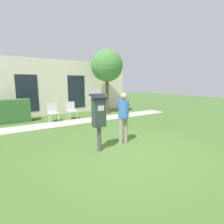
{
  "coord_description": "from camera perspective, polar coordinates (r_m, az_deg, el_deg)",
  "views": [
    {
      "loc": [
        -2.75,
        -3.66,
        1.91
      ],
      "look_at": [
        -0.03,
        0.49,
        1.05
      ],
      "focal_mm": 28.0,
      "sensor_mm": 36.0,
      "label": 1
    }
  ],
  "objects": [
    {
      "name": "ground_plane",
      "position": [
        4.96,
        3.46,
        -12.83
      ],
      "size": [
        40.0,
        40.0,
        0.0
      ],
      "primitive_type": "plane",
      "color": "#476B2D"
    },
    {
      "name": "sidewalk",
      "position": [
        8.52,
        -13.59,
        -3.35
      ],
      "size": [
        12.0,
        1.1,
        0.02
      ],
      "color": "#B7B2A8",
      "rests_on": "ground"
    },
    {
      "name": "building_facade",
      "position": [
        10.87,
        -18.75,
        7.64
      ],
      "size": [
        10.0,
        0.26,
        3.2
      ],
      "color": "beige",
      "rests_on": "ground"
    },
    {
      "name": "parking_meter",
      "position": [
        4.75,
        -4.29,
        -1.04
      ],
      "size": [
        0.44,
        0.31,
        1.59
      ],
      "color": "#4C4C4C",
      "rests_on": "ground"
    },
    {
      "name": "person_standing",
      "position": [
        5.39,
        3.78,
        -0.69
      ],
      "size": [
        0.32,
        0.32,
        1.58
      ],
      "rotation": [
        0.0,
        0.0,
        0.52
      ],
      "color": "gray",
      "rests_on": "ground"
    },
    {
      "name": "outdoor_chair_left",
      "position": [
        8.89,
        -18.81,
        0.34
      ],
      "size": [
        0.44,
        0.44,
        0.9
      ],
      "rotation": [
        0.0,
        0.0,
        0.22
      ],
      "color": "silver",
      "rests_on": "ground"
    },
    {
      "name": "outdoor_chair_middle",
      "position": [
        9.28,
        -13.15,
        0.99
      ],
      "size": [
        0.44,
        0.44,
        0.9
      ],
      "rotation": [
        0.0,
        0.0,
        0.26
      ],
      "color": "silver",
      "rests_on": "ground"
    },
    {
      "name": "hedge_row",
      "position": [
        9.49,
        -30.19,
        0.23
      ],
      "size": [
        1.66,
        0.6,
        1.1
      ],
      "color": "#33662D",
      "rests_on": "ground"
    },
    {
      "name": "tree",
      "position": [
        10.74,
        -1.65,
        14.78
      ],
      "size": [
        1.9,
        1.9,
        3.82
      ],
      "color": "brown",
      "rests_on": "ground"
    }
  ]
}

